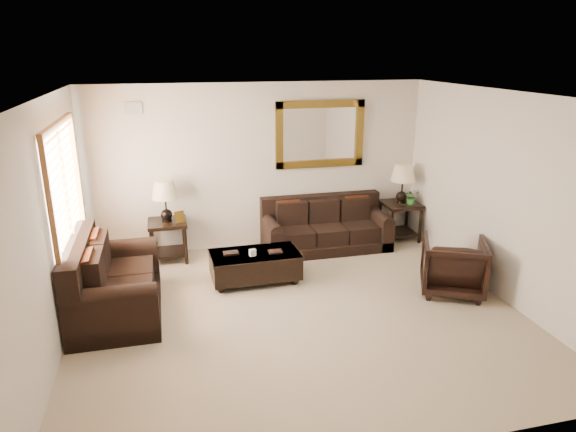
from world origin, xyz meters
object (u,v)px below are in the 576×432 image
object	(u,v)px
coffee_table	(255,264)
armchair	(453,263)
sofa	(325,230)
end_table_right	(402,191)
end_table_left	(166,209)
loveseat	(111,286)

from	to	relation	value
coffee_table	armchair	size ratio (longest dim) A/B	1.53
sofa	end_table_right	world-z (taller)	end_table_right
end_table_right	end_table_left	bearing A→B (deg)	179.85
sofa	armchair	distance (m)	2.33
coffee_table	armchair	xyz separation A→B (m)	(2.56, -0.98, 0.15)
sofa	armchair	world-z (taller)	sofa
end_table_left	loveseat	bearing A→B (deg)	-114.88
end_table_right	coffee_table	size ratio (longest dim) A/B	1.05
end_table_left	coffee_table	bearing A→B (deg)	-43.02
sofa	armchair	xyz separation A→B (m)	(1.18, -2.01, 0.11)
end_table_left	coffee_table	size ratio (longest dim) A/B	1.01
coffee_table	armchair	world-z (taller)	armchair
end_table_left	sofa	bearing A→B (deg)	-1.66
end_table_left	coffee_table	distance (m)	1.71
sofa	loveseat	distance (m)	3.63
sofa	coffee_table	xyz separation A→B (m)	(-1.38, -1.03, -0.04)
loveseat	armchair	world-z (taller)	loveseat
end_table_left	coffee_table	xyz separation A→B (m)	(1.18, -1.10, -0.57)
loveseat	end_table_right	world-z (taller)	end_table_right
loveseat	armchair	bearing A→B (deg)	-96.23
coffee_table	sofa	bearing A→B (deg)	35.42
loveseat	coffee_table	world-z (taller)	loveseat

